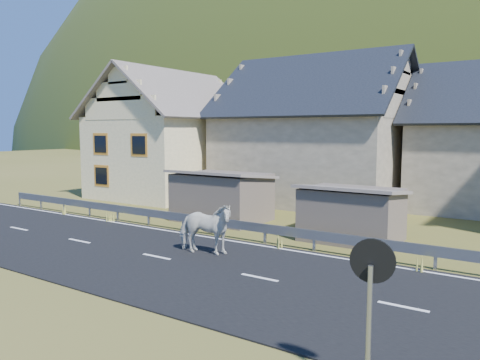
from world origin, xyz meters
The scene contains 11 objects.
ground centered at (0.00, 0.00, 0.00)m, with size 160.00×160.00×0.00m, color #454816.
road centered at (0.00, 0.00, 0.02)m, with size 60.00×7.00×0.04m, color black.
lane_markings centered at (0.00, 0.00, 0.04)m, with size 60.00×6.60×0.01m, color silver.
guardrail centered at (0.00, 3.68, 0.56)m, with size 28.10×0.09×0.75m.
shed_left centered at (-2.00, 6.50, 1.10)m, with size 4.30×3.30×2.40m, color brown.
shed_right centered at (4.50, 6.00, 1.00)m, with size 3.80×2.90×2.20m, color brown.
house_cream centered at (-10.00, 12.00, 4.36)m, with size 7.80×9.80×8.30m.
house_stone_a centered at (-1.00, 15.00, 4.63)m, with size 10.80×9.80×8.90m.
conifer_patch centered at (-55.00, 110.00, 6.00)m, with size 76.00×50.00×28.00m, color black.
horse centered at (1.12, 1.17, 0.93)m, with size 2.11×0.96×1.78m, color beige.
traffic_mirror centered at (8.50, -4.05, 1.88)m, with size 0.71×0.23×2.56m.
Camera 1 is at (10.70, -11.11, 4.24)m, focal length 35.00 mm.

